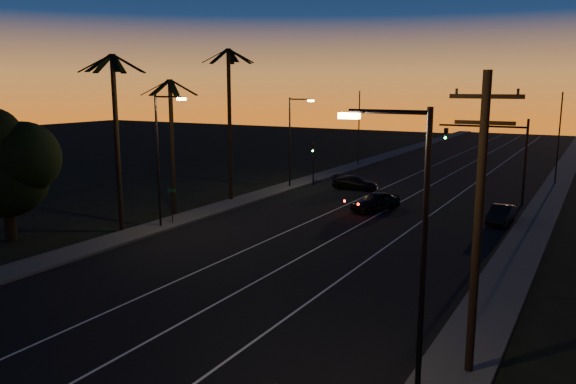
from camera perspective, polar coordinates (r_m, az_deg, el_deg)
The scene contains 22 objects.
road at distance 41.97m, azimuth 7.95°, elevation -2.51°, with size 20.00×170.00×0.01m, color black.
sidewalk_left at distance 47.11m, azimuth -4.81°, elevation -0.91°, with size 2.40×170.00×0.16m, color #373734.
sidewalk_right at distance 39.41m, azimuth 23.30°, elevation -4.05°, with size 2.40×170.00×0.16m, color #373734.
lane_stripe_left at distance 43.13m, azimuth 4.24°, elevation -2.07°, with size 0.12×160.00×0.01m, color silver.
lane_stripe_mid at distance 41.80m, azimuth 8.59°, elevation -2.57°, with size 0.12×160.00×0.01m, color silver.
lane_stripe_right at distance 40.73m, azimuth 13.19°, elevation -3.08°, with size 0.12×160.00×0.01m, color silver.
bushy_tree at distance 38.29m, azimuth -26.82°, elevation 2.75°, with size 6.30×5.30×8.30m.
palm_near at distance 37.96m, azimuth -17.07°, elevation 6.54°, with size 4.25×4.16×11.53m.
palm_mid at distance 42.76m, azimuth -11.73°, elevation 6.09°, with size 4.25×4.16×10.03m.
palm_far at distance 46.77m, azimuth -5.98°, elevation 8.29°, with size 4.25×4.16×12.53m.
streetlight_left_near at distance 38.21m, azimuth -12.79°, elevation 4.13°, with size 2.55×0.26×9.00m.
streetlight_left_far at distance 52.89m, azimuth 0.47°, elevation 5.85°, with size 2.55×0.26×8.50m.
streetlight_right_near at distance 15.27m, azimuth 12.56°, elevation -5.45°, with size 2.55×0.26×9.00m.
street_sign at distance 39.58m, azimuth -11.71°, elevation -0.99°, with size 0.70×0.06×2.60m.
utility_pole at distance 18.85m, azimuth 18.76°, elevation -2.73°, with size 2.20×0.28×10.00m.
signal_mast at distance 48.93m, azimuth 20.31°, elevation 4.47°, with size 7.10×0.41×7.00m.
signal_post at distance 54.30m, azimuth 2.58°, elevation 3.66°, with size 0.28×0.37×4.20m.
far_pole_left at distance 68.37m, azimuth 7.21°, elevation 6.38°, with size 0.14×0.14×9.00m, color black.
far_pole_right at distance 60.42m, azimuth 25.80°, elevation 4.86°, with size 0.14×0.14×9.00m, color black.
lead_car at distance 43.94m, azimuth 8.87°, elevation -0.96°, with size 3.44×5.06×1.47m.
right_car at distance 42.19m, azimuth 20.82°, elevation -2.15°, with size 1.48×3.92×1.28m.
cross_car at distance 52.86m, azimuth 6.82°, elevation 0.94°, with size 4.47×2.09×1.26m.
Camera 1 is at (14.87, -8.09, 9.49)m, focal length 35.00 mm.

